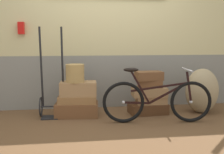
# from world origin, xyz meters

# --- Properties ---
(ground) EXTENTS (9.63, 5.20, 0.06)m
(ground) POSITION_xyz_m (0.00, 0.00, -0.03)
(ground) COLOR brown
(station_building) EXTENTS (7.63, 0.74, 2.68)m
(station_building) POSITION_xyz_m (0.01, 0.85, 1.34)
(station_building) COLOR gray
(station_building) RESTS_ON ground
(suitcase_0) EXTENTS (0.70, 0.41, 0.22)m
(suitcase_0) POSITION_xyz_m (-0.55, 0.24, 0.11)
(suitcase_0) COLOR brown
(suitcase_0) RESTS_ON ground
(suitcase_1) EXTENTS (0.62, 0.38, 0.12)m
(suitcase_1) POSITION_xyz_m (-0.53, 0.25, 0.28)
(suitcase_1) COLOR olive
(suitcase_1) RESTS_ON suitcase_0
(suitcase_2) EXTENTS (0.58, 0.33, 0.22)m
(suitcase_2) POSITION_xyz_m (-0.52, 0.26, 0.44)
(suitcase_2) COLOR #9E754C
(suitcase_2) RESTS_ON suitcase_1
(suitcase_3) EXTENTS (0.64, 0.42, 0.17)m
(suitcase_3) POSITION_xyz_m (0.62, 0.24, 0.09)
(suitcase_3) COLOR #4C2D19
(suitcase_3) RESTS_ON ground
(suitcase_4) EXTENTS (0.50, 0.34, 0.12)m
(suitcase_4) POSITION_xyz_m (0.67, 0.25, 0.23)
(suitcase_4) COLOR #9E754C
(suitcase_4) RESTS_ON suitcase_3
(suitcase_5) EXTENTS (0.57, 0.37, 0.15)m
(suitcase_5) POSITION_xyz_m (0.64, 0.25, 0.37)
(suitcase_5) COLOR #9E754C
(suitcase_5) RESTS_ON suitcase_4
(suitcase_6) EXTENTS (0.39, 0.24, 0.12)m
(suitcase_6) POSITION_xyz_m (0.64, 0.22, 0.50)
(suitcase_6) COLOR brown
(suitcase_6) RESTS_ON suitcase_5
(suitcase_7) EXTENTS (0.44, 0.29, 0.14)m
(suitcase_7) POSITION_xyz_m (0.62, 0.23, 0.63)
(suitcase_7) COLOR brown
(suitcase_7) RESTS_ON suitcase_6
(wicker_basket) EXTENTS (0.29, 0.29, 0.28)m
(wicker_basket) POSITION_xyz_m (-0.56, 0.24, 0.69)
(wicker_basket) COLOR #A8844C
(wicker_basket) RESTS_ON suitcase_2
(luggage_trolley) EXTENTS (0.41, 0.38, 1.41)m
(luggage_trolley) POSITION_xyz_m (-0.92, 0.29, 0.32)
(luggage_trolley) COLOR black
(luggage_trolley) RESTS_ON ground
(burlap_sack) EXTENTS (0.55, 0.46, 0.74)m
(burlap_sack) POSITION_xyz_m (1.53, 0.19, 0.37)
(burlap_sack) COLOR #9E8966
(burlap_sack) RESTS_ON ground
(bicycle) EXTENTS (1.60, 0.46, 0.81)m
(bicycle) POSITION_xyz_m (0.62, -0.24, 0.33)
(bicycle) COLOR black
(bicycle) RESTS_ON ground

